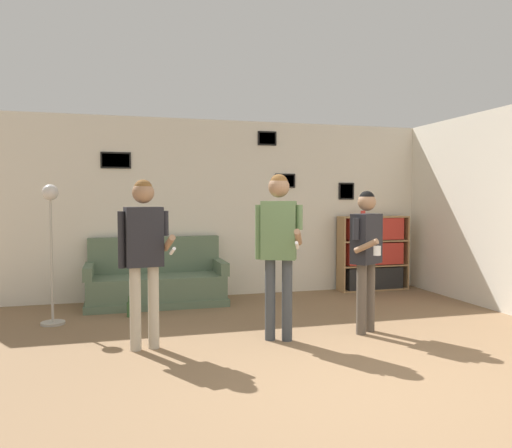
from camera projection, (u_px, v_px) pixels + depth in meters
ground_plane at (378, 396)px, 3.80m from camera, size 20.00×20.00×0.00m
wall_back at (244, 208)px, 7.79m from camera, size 8.30×0.08×2.70m
wall_right at (503, 210)px, 6.54m from camera, size 0.06×6.59×2.70m
couch at (157, 283)px, 7.08m from camera, size 1.94×0.80×0.94m
bookshelf at (373, 253)px, 8.18m from camera, size 1.17×0.30×1.21m
floor_lamp at (51, 231)px, 5.90m from camera, size 0.28×0.28×1.67m
person_player_foreground_left at (144, 245)px, 4.91m from camera, size 0.54×0.44×1.69m
person_player_foreground_center at (279, 238)px, 5.23m from camera, size 0.46×0.59×1.76m
person_watcher_holding_cup at (367, 247)px, 5.53m from camera, size 0.44×0.55×1.59m
bottle_on_floor at (130, 309)px, 6.32m from camera, size 0.07×0.07×0.27m
drinking_cup at (363, 213)px, 8.10m from camera, size 0.08×0.08×0.09m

